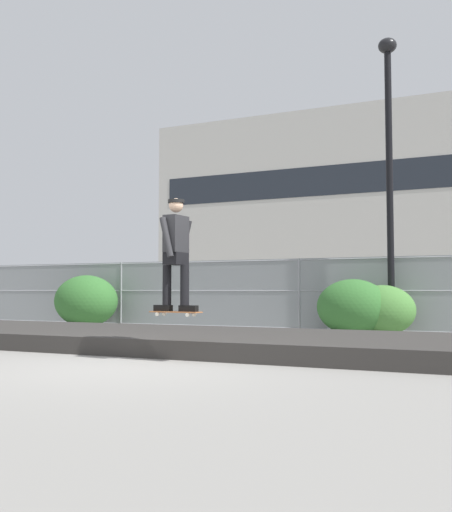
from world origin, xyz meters
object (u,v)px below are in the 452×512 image
(shrub_right, at_px, (382,310))
(street_lamp, at_px, (389,149))
(parked_car_near, at_px, (253,296))
(shrub_left, at_px, (86,301))
(shrub_center, at_px, (353,307))
(skateboard, at_px, (176,312))
(skater, at_px, (176,247))

(shrub_right, bearing_deg, street_lamp, 69.83)
(parked_car_near, relative_size, shrub_left, 2.35)
(shrub_center, bearing_deg, skateboard, -101.77)
(shrub_left, bearing_deg, parked_car_near, 49.60)
(skater, bearing_deg, shrub_center, 78.23)
(shrub_left, bearing_deg, skater, -44.21)
(street_lamp, bearing_deg, shrub_right, -110.17)
(shrub_left, relative_size, shrub_center, 1.13)
(parked_car_near, height_order, shrub_center, parked_car_near)
(street_lamp, bearing_deg, shrub_left, -176.09)
(street_lamp, relative_size, shrub_right, 4.75)
(skateboard, distance_m, shrub_center, 6.23)
(skateboard, height_order, parked_car_near, parked_car_near)
(skateboard, distance_m, shrub_left, 8.81)
(skateboard, bearing_deg, shrub_right, 73.25)
(parked_car_near, bearing_deg, shrub_left, -130.40)
(skater, relative_size, parked_car_near, 0.37)
(street_lamp, distance_m, shrub_right, 3.84)
(skateboard, relative_size, skater, 0.49)
(shrub_right, bearing_deg, shrub_center, -160.96)
(street_lamp, height_order, shrub_right, street_lamp)
(shrub_right, bearing_deg, skateboard, -106.75)
(street_lamp, relative_size, parked_car_near, 1.60)
(skater, height_order, shrub_center, skater)
(skateboard, distance_m, shrub_right, 6.60)
(skater, relative_size, street_lamp, 0.23)
(skater, bearing_deg, parked_car_near, 105.46)
(street_lamp, relative_size, shrub_left, 3.75)
(shrub_center, bearing_deg, shrub_right, 19.04)
(shrub_center, bearing_deg, shrub_left, 179.67)
(skater, height_order, shrub_right, skater)
(shrub_center, relative_size, shrub_right, 1.12)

